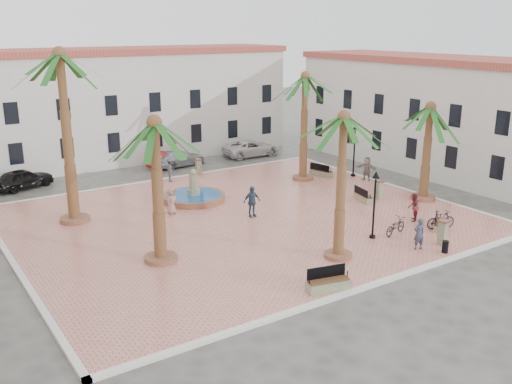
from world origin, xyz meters
TOP-DOWN VIEW (x-y plane):
  - ground at (0.00, 0.00)m, footprint 120.00×120.00m
  - plaza at (0.00, 0.00)m, footprint 26.00×22.00m
  - kerb_n at (0.00, 11.00)m, footprint 26.30×0.30m
  - kerb_s at (0.00, -11.00)m, footprint 26.30×0.30m
  - kerb_e at (13.00, 0.00)m, footprint 0.30×22.30m
  - kerb_w at (-13.00, 0.00)m, footprint 0.30×22.30m
  - building_north at (-0.00, 19.99)m, footprint 30.40×7.40m
  - building_east at (19.99, 2.00)m, footprint 7.40×26.40m
  - fountain at (-0.79, 4.77)m, footprint 4.14×4.14m
  - palm_nw at (-8.64, 4.92)m, footprint 5.67×5.67m
  - palm_sw at (-6.84, -3.32)m, footprint 5.36×5.36m
  - palm_s at (0.76, -7.82)m, footprint 4.59×4.59m
  - palm_e at (12.13, -3.44)m, footprint 5.28×5.28m
  - palm_ne at (8.57, 5.02)m, footprint 5.08×5.08m
  - bench_s at (-2.08, -10.38)m, footprint 2.05×1.03m
  - bench_se at (8.34, -7.86)m, footprint 1.66×1.42m
  - bench_e at (8.47, -1.57)m, footprint 0.92×1.83m
  - bench_ne at (10.33, 4.99)m, footprint 1.02×1.96m
  - lamppost_s at (4.12, -6.83)m, footprint 0.41×0.41m
  - lamppost_e at (12.40, 3.64)m, footprint 0.44×0.44m
  - bollard_se at (6.45, -9.61)m, footprint 0.57×0.57m
  - bollard_n at (2.57, 10.40)m, footprint 0.50×0.50m
  - bollard_e at (9.64, -1.87)m, footprint 0.54×0.54m
  - litter_bin at (5.72, -10.40)m, footprint 0.33×0.33m
  - cyclist_a at (4.91, -9.33)m, footprint 0.70×0.54m
  - bicycle_a at (5.58, -7.10)m, footprint 1.90×0.99m
  - cyclist_b at (8.14, -6.10)m, footprint 1.05×1.01m
  - bicycle_b at (8.43, -7.89)m, footprint 1.84×0.99m
  - pedestrian_fountain_a at (-3.22, 3.01)m, footprint 0.95×0.82m
  - pedestrian_fountain_b at (0.59, -0.16)m, footprint 1.15×0.53m
  - pedestrian_north at (-0.01, 9.93)m, footprint 0.88×1.30m
  - pedestrian_east at (12.40, 2.21)m, footprint 1.15×1.73m
  - car_black at (-9.48, 14.56)m, footprint 4.64×3.08m
  - car_red at (2.10, 14.91)m, footprint 4.05×2.52m
  - car_silver at (2.90, 14.54)m, footprint 4.88×2.49m
  - car_white at (10.03, 14.39)m, footprint 5.30×2.61m

SIDE VIEW (x-z plane):
  - ground at x=0.00m, z-range 0.00..0.00m
  - plaza at x=0.00m, z-range 0.00..0.15m
  - kerb_n at x=0.00m, z-range 0.00..0.16m
  - kerb_s at x=0.00m, z-range 0.00..0.16m
  - kerb_e at x=13.00m, z-range 0.00..0.16m
  - kerb_w at x=-13.00m, z-range 0.00..0.16m
  - bench_se at x=8.34m, z-range -0.04..0.85m
  - bench_e at x=8.47m, z-range -0.05..0.87m
  - bench_ne at x=10.33m, z-range -0.07..0.93m
  - fountain at x=-0.79m, z-range -0.63..1.51m
  - bench_s at x=-2.08m, z-range -0.08..0.96m
  - litter_bin at x=5.72m, z-range 0.15..0.78m
  - bicycle_a at x=5.58m, z-range 0.15..1.10m
  - car_red at x=2.10m, z-range 0.00..1.26m
  - car_silver at x=2.90m, z-range 0.00..1.36m
  - bicycle_b at x=8.43m, z-range 0.15..1.22m
  - car_white at x=10.03m, z-range 0.00..1.45m
  - car_black at x=-9.48m, z-range 0.00..1.47m
  - bollard_e at x=9.64m, z-range 0.17..1.47m
  - bollard_n at x=2.57m, z-range 0.17..1.48m
  - bollard_se at x=6.45m, z-range 0.17..1.55m
  - pedestrian_fountain_a at x=-3.22m, z-range 0.15..1.79m
  - cyclist_a at x=4.91m, z-range 0.15..1.84m
  - cyclist_b at x=8.14m, z-range 0.15..1.85m
  - pedestrian_east at x=12.40m, z-range 0.15..1.94m
  - pedestrian_north at x=-0.01m, z-range 0.15..2.01m
  - pedestrian_fountain_b at x=0.59m, z-range 0.15..2.06m
  - lamppost_s at x=4.12m, z-range 0.82..4.58m
  - lamppost_e at x=12.40m, z-range 0.86..4.89m
  - building_east at x=19.99m, z-range 0.02..9.02m
  - building_north at x=0.00m, z-range 0.02..9.52m
  - palm_e at x=12.13m, z-range 2.23..8.76m
  - palm_sw at x=-6.84m, z-range 2.56..9.81m
  - palm_s at x=0.76m, z-range 2.75..10.15m
  - palm_ne at x=8.57m, z-range 2.96..11.00m
  - palm_nw at x=-8.64m, z-range 3.80..13.91m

